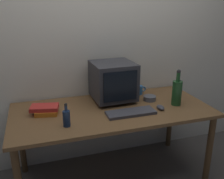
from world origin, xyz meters
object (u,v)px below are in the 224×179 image
at_px(bottle_short, 66,118).
at_px(book_stack, 46,110).
at_px(crt_monitor, 113,81).
at_px(bottle_tall, 177,92).
at_px(keyboard, 131,113).
at_px(mug, 139,90).
at_px(computer_mouse, 160,107).
at_px(cd_spindle, 150,98).

xyz_separation_m(bottle_short, book_stack, (-0.14, 0.28, -0.03)).
bearing_deg(crt_monitor, bottle_short, -140.79).
bearing_deg(bottle_tall, keyboard, -171.95).
relative_size(crt_monitor, mug, 3.34).
relative_size(computer_mouse, bottle_short, 0.53).
bearing_deg(mug, crt_monitor, -164.96).
xyz_separation_m(mug, cd_spindle, (0.03, -0.19, -0.02)).
height_order(keyboard, computer_mouse, computer_mouse).
bearing_deg(crt_monitor, mug, 15.04).
xyz_separation_m(keyboard, cd_spindle, (0.29, 0.24, 0.01)).
bearing_deg(bottle_tall, crt_monitor, 151.51).
xyz_separation_m(book_stack, cd_spindle, (0.97, 0.02, -0.02)).
bearing_deg(cd_spindle, computer_mouse, -90.89).
bearing_deg(cd_spindle, book_stack, -178.81).
distance_m(bottle_short, cd_spindle, 0.89).
height_order(crt_monitor, keyboard, crt_monitor).
distance_m(crt_monitor, mug, 0.35).
bearing_deg(bottle_tall, book_stack, 172.58).
relative_size(keyboard, computer_mouse, 4.20).
xyz_separation_m(keyboard, bottle_tall, (0.47, 0.07, 0.11)).
height_order(bottle_short, cd_spindle, bottle_short).
distance_m(crt_monitor, keyboard, 0.40).
bearing_deg(keyboard, cd_spindle, 39.40).
bearing_deg(book_stack, bottle_short, -63.27).
relative_size(computer_mouse, cd_spindle, 0.83).
bearing_deg(mug, keyboard, -120.98).
height_order(bottle_short, mug, bottle_short).
distance_m(book_stack, mug, 0.97).
xyz_separation_m(computer_mouse, book_stack, (-0.97, 0.21, 0.02)).
relative_size(book_stack, cd_spindle, 2.10).
relative_size(crt_monitor, keyboard, 0.95).
height_order(keyboard, mug, mug).
distance_m(bottle_tall, bottle_short, 1.03).
relative_size(bottle_tall, book_stack, 1.32).
bearing_deg(mug, computer_mouse, -86.36).
relative_size(crt_monitor, computer_mouse, 4.00).
xyz_separation_m(computer_mouse, bottle_tall, (0.19, 0.05, 0.11)).
xyz_separation_m(crt_monitor, bottle_tall, (0.52, -0.28, -0.07)).
bearing_deg(computer_mouse, bottle_short, -172.84).
height_order(bottle_tall, cd_spindle, bottle_tall).
bearing_deg(bottle_tall, bottle_short, -172.99).
height_order(computer_mouse, bottle_short, bottle_short).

